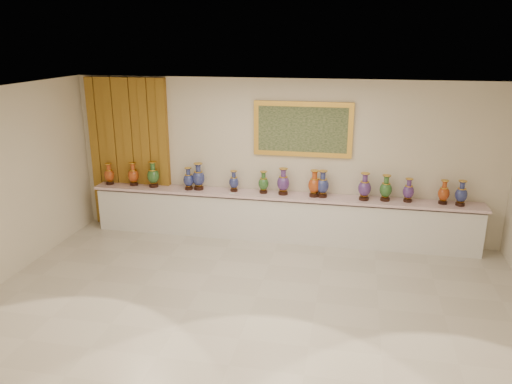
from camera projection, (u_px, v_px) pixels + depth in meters
ground at (256, 297)px, 7.43m from camera, size 8.00×8.00×0.00m
room at (156, 150)px, 9.71m from camera, size 8.00×8.00×8.00m
counter at (280, 217)px, 9.42m from camera, size 7.28×0.48×0.90m
vase_0 at (109, 175)px, 9.86m from camera, size 0.21×0.21×0.43m
vase_1 at (133, 175)px, 9.79m from camera, size 0.28×0.28×0.46m
vase_2 at (153, 176)px, 9.68m from camera, size 0.28×0.28×0.50m
vase_3 at (189, 180)px, 9.52m from camera, size 0.23×0.23×0.43m
vase_4 at (198, 178)px, 9.51m from camera, size 0.31×0.31×0.52m
vase_5 at (234, 182)px, 9.42m from camera, size 0.20×0.20×0.40m
vase_6 at (263, 183)px, 9.30m from camera, size 0.25×0.25×0.42m
vase_7 at (283, 183)px, 9.21m from camera, size 0.30×0.30×0.50m
vase_8 at (314, 185)px, 9.09m from camera, size 0.29×0.29×0.50m
vase_9 at (323, 185)px, 9.06m from camera, size 0.28×0.28×0.50m
vase_10 at (365, 188)px, 8.90m from camera, size 0.24×0.24×0.50m
vase_11 at (386, 189)px, 8.86m from camera, size 0.26×0.26×0.47m
vase_12 at (408, 191)px, 8.81m from camera, size 0.26×0.26×0.42m
vase_13 at (444, 193)px, 8.70m from camera, size 0.21×0.21×0.43m
vase_14 at (461, 194)px, 8.61m from camera, size 0.27×0.27×0.45m
label_card at (232, 193)px, 9.32m from camera, size 0.10×0.06×0.00m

